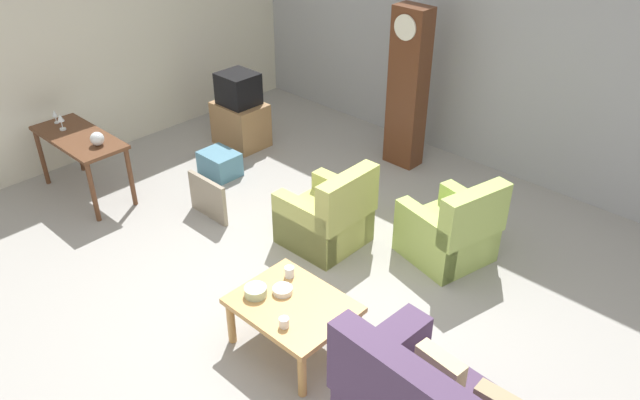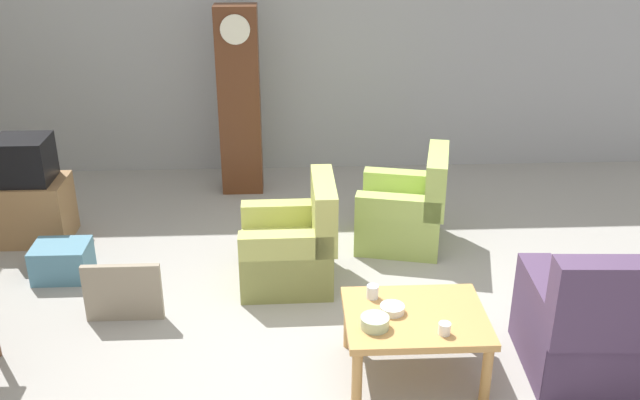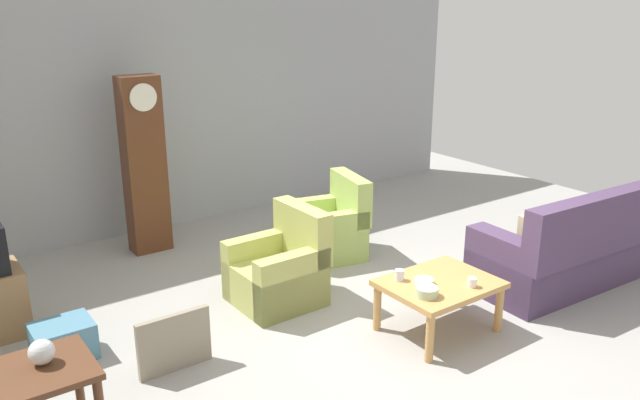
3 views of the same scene
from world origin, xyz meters
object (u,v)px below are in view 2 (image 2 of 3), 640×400
(armchair_olive_near, at_px, (292,249))
(framed_picture_leaning, at_px, (123,293))
(tv_crt, at_px, (24,160))
(bowl_white_stacked, at_px, (392,309))
(grandfather_clock, at_px, (239,102))
(tv_stand_cabinet, at_px, (33,210))
(cup_blue_rimmed, at_px, (373,292))
(armchair_olive_far, at_px, (405,213))
(cup_white_porcelain, at_px, (445,329))
(bowl_shallow_green, at_px, (375,322))
(storage_box_blue, at_px, (62,261))
(coffee_table_wood, at_px, (415,323))

(armchair_olive_near, bearing_deg, framed_picture_leaning, -157.70)
(tv_crt, distance_m, bowl_white_stacked, 3.81)
(grandfather_clock, relative_size, tv_crt, 4.21)
(armchair_olive_near, bearing_deg, tv_stand_cabinet, 159.65)
(tv_crt, distance_m, cup_blue_rimmed, 3.61)
(armchair_olive_far, height_order, grandfather_clock, grandfather_clock)
(cup_white_porcelain, xyz_separation_m, cup_blue_rimmed, (-0.41, 0.46, 0.01))
(grandfather_clock, xyz_separation_m, bowl_shallow_green, (1.05, -3.46, -0.50))
(storage_box_blue, distance_m, cup_blue_rimmed, 2.85)
(tv_crt, bearing_deg, cup_blue_rimmed, -33.49)
(cup_blue_rimmed, bearing_deg, grandfather_clock, 109.19)
(grandfather_clock, distance_m, framed_picture_leaning, 2.78)
(storage_box_blue, distance_m, bowl_shallow_green, 3.00)
(tv_stand_cabinet, relative_size, framed_picture_leaning, 1.13)
(tv_stand_cabinet, relative_size, bowl_white_stacked, 4.06)
(framed_picture_leaning, bearing_deg, tv_stand_cabinet, 128.04)
(tv_stand_cabinet, bearing_deg, tv_crt, 0.00)
(cup_blue_rimmed, xyz_separation_m, bowl_shallow_green, (-0.03, -0.36, -0.01))
(framed_picture_leaning, bearing_deg, armchair_olive_near, 22.30)
(armchair_olive_near, height_order, framed_picture_leaning, armchair_olive_near)
(armchair_olive_near, distance_m, coffee_table_wood, 1.54)
(coffee_table_wood, height_order, tv_stand_cabinet, tv_stand_cabinet)
(coffee_table_wood, height_order, storage_box_blue, coffee_table_wood)
(armchair_olive_far, distance_m, bowl_shallow_green, 2.18)
(armchair_olive_far, height_order, cup_white_porcelain, armchair_olive_far)
(armchair_olive_near, relative_size, grandfather_clock, 0.46)
(armchair_olive_far, bearing_deg, coffee_table_wood, -97.19)
(grandfather_clock, xyz_separation_m, tv_stand_cabinet, (-1.93, -1.11, -0.72))
(storage_box_blue, height_order, cup_blue_rimmed, cup_blue_rimmed)
(cup_white_porcelain, height_order, bowl_shallow_green, same)
(grandfather_clock, height_order, tv_crt, grandfather_clock)
(armchair_olive_far, relative_size, tv_crt, 1.96)
(tv_stand_cabinet, distance_m, framed_picture_leaning, 1.84)
(armchair_olive_far, bearing_deg, bowl_white_stacked, -101.80)
(storage_box_blue, bearing_deg, tv_stand_cabinet, 121.66)
(armchair_olive_near, height_order, bowl_shallow_green, armchair_olive_near)
(grandfather_clock, bearing_deg, cup_blue_rimmed, -70.81)
(armchair_olive_near, distance_m, tv_stand_cabinet, 2.61)
(armchair_olive_near, height_order, cup_white_porcelain, armchair_olive_near)
(armchair_olive_near, xyz_separation_m, coffee_table_wood, (0.82, -1.30, 0.10))
(framed_picture_leaning, distance_m, cup_blue_rimmed, 1.97)
(armchair_olive_far, xyz_separation_m, bowl_shallow_green, (-0.54, -2.10, 0.21))
(storage_box_blue, distance_m, bowl_white_stacked, 3.03)
(tv_crt, xyz_separation_m, framed_picture_leaning, (1.13, -1.45, -0.57))
(cup_blue_rimmed, bearing_deg, framed_picture_leaning, 163.92)
(coffee_table_wood, height_order, cup_blue_rimmed, cup_blue_rimmed)
(framed_picture_leaning, distance_m, cup_white_porcelain, 2.51)
(tv_stand_cabinet, xyz_separation_m, tv_crt, (0.00, 0.00, 0.51))
(grandfather_clock, height_order, cup_white_porcelain, grandfather_clock)
(tv_crt, xyz_separation_m, bowl_white_stacked, (3.12, -2.18, -0.31))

